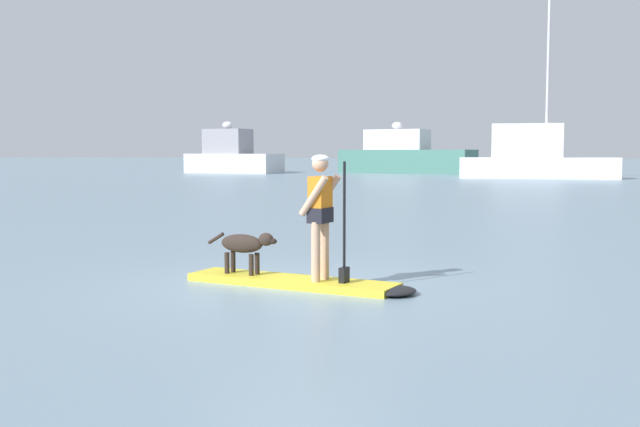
{
  "coord_description": "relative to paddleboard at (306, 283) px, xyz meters",
  "views": [
    {
      "loc": [
        4.24,
        -9.11,
        1.8
      ],
      "look_at": [
        0.0,
        1.0,
        0.9
      ],
      "focal_mm": 42.15,
      "sensor_mm": 36.0,
      "label": 1
    }
  ],
  "objects": [
    {
      "name": "ground_plane",
      "position": [
        -0.22,
        0.02,
        -0.05
      ],
      "size": [
        400.0,
        400.0,
        0.0
      ],
      "primitive_type": "plane",
      "color": "gray"
    },
    {
      "name": "paddleboard",
      "position": [
        0.0,
        0.0,
        0.0
      ],
      "size": [
        3.28,
        0.88,
        0.1
      ],
      "color": "yellow",
      "rests_on": "ground_plane"
    },
    {
      "name": "person_paddler",
      "position": [
        0.23,
        -0.02,
        1.01
      ],
      "size": [
        0.62,
        0.5,
        1.67
      ],
      "color": "tan",
      "rests_on": "paddleboard"
    },
    {
      "name": "dog",
      "position": [
        -0.96,
        0.07,
        0.46
      ],
      "size": [
        1.13,
        0.27,
        0.59
      ],
      "color": "#2D231E",
      "rests_on": "paddleboard"
    },
    {
      "name": "moored_boat_center",
      "position": [
        -27.99,
        47.65,
        1.36
      ],
      "size": [
        8.11,
        3.63,
        4.4
      ],
      "color": "silver",
      "rests_on": "ground_plane"
    },
    {
      "name": "moored_boat_port",
      "position": [
        -14.03,
        52.44,
        1.37
      ],
      "size": [
        11.74,
        4.81,
        4.33
      ],
      "color": "#3F7266",
      "rests_on": "ground_plane"
    },
    {
      "name": "moored_boat_far_port",
      "position": [
        -2.35,
        43.72,
        1.35
      ],
      "size": [
        10.67,
        4.41,
        11.93
      ],
      "color": "white",
      "rests_on": "ground_plane"
    }
  ]
}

